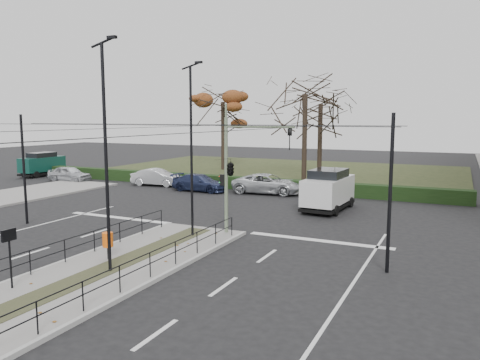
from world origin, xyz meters
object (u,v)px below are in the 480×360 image
object	(u,v)px
streetlamp_median_far	(192,149)
parked_car_first	(69,174)
bare_tree_center	(321,109)
streetlamp_median_near	(106,156)
parked_car_second	(157,177)
parked_car_third	(200,183)
bare_tree_near	(305,100)
rust_tree	(223,102)
info_panel	(9,242)
white_van	(328,189)
green_van	(42,164)
traffic_light	(232,167)
parked_car_fourth	(268,184)
litter_bin	(108,240)

from	to	relation	value
streetlamp_median_far	parked_car_first	xyz separation A→B (m)	(-20.82, 12.74, -3.62)
bare_tree_center	streetlamp_median_near	bearing A→B (deg)	-88.57
streetlamp_median_near	parked_car_second	size ratio (longest dim) A/B	1.92
parked_car_third	bare_tree_near	distance (m)	12.04
parked_car_first	rust_tree	bearing A→B (deg)	-32.63
info_panel	white_van	xyz separation A→B (m)	(5.94, 18.44, -0.39)
bare_tree_near	green_van	bearing A→B (deg)	-166.07
traffic_light	parked_car_fourth	bearing A→B (deg)	104.30
parked_car_fourth	white_van	size ratio (longest dim) A/B	1.07
info_panel	rust_tree	world-z (taller)	rust_tree
parked_car_second	rust_tree	bearing A→B (deg)	-5.15
parked_car_second	bare_tree_center	world-z (taller)	bare_tree_center
parked_car_third	rust_tree	xyz separation A→B (m)	(-5.20, 14.07, 6.84)
rust_tree	bare_tree_near	distance (m)	12.82
info_panel	parked_car_fourth	xyz separation A→B (m)	(0.06, 22.85, -0.97)
litter_bin	parked_car_third	bearing A→B (deg)	108.73
traffic_light	parked_car_fourth	size ratio (longest dim) A/B	1.05
parked_car_second	white_van	bearing A→B (deg)	-111.36
streetlamp_median_far	parked_car_third	bearing A→B (deg)	118.82
parked_car_second	parked_car_third	bearing A→B (deg)	-108.37
litter_bin	bare_tree_center	distance (m)	30.36
litter_bin	streetlamp_median_far	bearing A→B (deg)	76.58
litter_bin	info_panel	world-z (taller)	info_panel
litter_bin	parked_car_third	distance (m)	18.68
streetlamp_median_far	parked_car_fourth	bearing A→B (deg)	97.16
streetlamp_median_near	parked_car_third	size ratio (longest dim) A/B	1.82
green_van	parked_car_fourth	bearing A→B (deg)	-1.14
bare_tree_near	parked_car_fourth	bearing A→B (deg)	-96.27
parked_car_first	parked_car_fourth	distance (m)	19.10
rust_tree	streetlamp_median_far	bearing A→B (deg)	-65.49
bare_tree_center	parked_car_second	bearing A→B (deg)	-135.09
litter_bin	green_van	xyz separation A→B (m)	(-25.25, 19.39, 0.32)
streetlamp_median_near	bare_tree_center	size ratio (longest dim) A/B	0.91
parked_car_fourth	rust_tree	bearing A→B (deg)	34.24
parked_car_third	white_van	xyz separation A→B (m)	(11.23, -3.20, 0.67)
streetlamp_median_near	parked_car_second	world-z (taller)	streetlamp_median_near
litter_bin	parked_car_third	size ratio (longest dim) A/B	0.23
bare_tree_near	rust_tree	bearing A→B (deg)	151.66
traffic_light	white_van	bearing A→B (deg)	72.90
info_panel	parked_car_third	xyz separation A→B (m)	(-5.29, 21.64, -1.05)
parked_car_third	rust_tree	world-z (taller)	rust_tree
parked_car_first	green_van	distance (m)	5.90
info_panel	streetlamp_median_near	world-z (taller)	streetlamp_median_near
litter_bin	parked_car_second	world-z (taller)	parked_car_second
info_panel	bare_tree_near	distance (m)	30.16
parked_car_first	traffic_light	bearing A→B (deg)	-119.02
parked_car_first	bare_tree_near	xyz separation A→B (m)	(19.79, 8.20, 6.62)
parked_car_first	parked_car_third	world-z (taller)	parked_car_first
parked_car_fourth	white_van	world-z (taller)	white_van
litter_bin	parked_car_second	distance (m)	21.60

